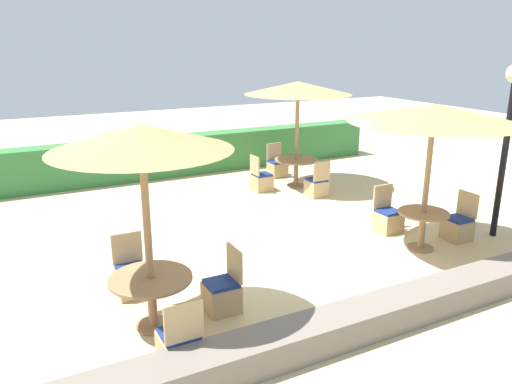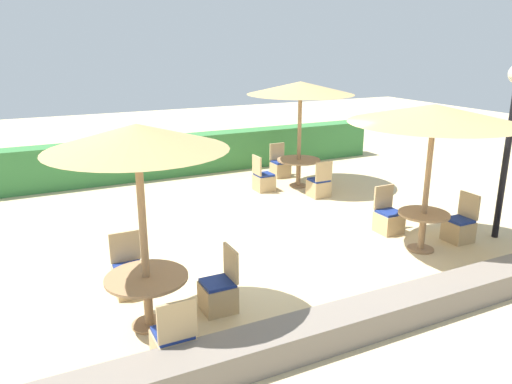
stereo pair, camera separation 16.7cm
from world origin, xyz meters
name	(u,v)px [view 1 (the left image)]	position (x,y,z in m)	size (l,w,h in m)	color
ground_plane	(271,246)	(0.00, 0.00, 0.00)	(40.00, 40.00, 0.00)	#D1BA8C
hedge_row	(171,156)	(0.00, 5.90, 0.56)	(13.00, 0.70, 1.12)	#387A3D
stone_border	(384,313)	(0.00, -3.12, 0.20)	(10.00, 0.56, 0.40)	slate
lamp_post	(510,117)	(4.19, -1.56, 2.35)	(0.36, 0.36, 3.32)	black
parasol_front_right	(434,114)	(2.41, -1.39, 2.50)	(2.94, 2.94, 2.68)	#93704C
round_table_front_right	(423,221)	(2.41, -1.39, 0.54)	(0.91, 0.91, 0.72)	#93704C
patio_chair_front_right_north	(388,219)	(2.47, -0.41, 0.26)	(0.46, 0.46, 0.93)	tan
patio_chair_front_right_east	(458,227)	(3.38, -1.38, 0.26)	(0.46, 0.46, 0.93)	tan
parasol_back_right	(298,88)	(2.58, 3.27, 2.56)	(2.73, 2.73, 2.74)	#93704C
round_table_back_right	(296,164)	(2.58, 3.27, 0.59)	(1.14, 1.14, 0.73)	#93704C
patio_chair_back_right_west	(261,181)	(1.56, 3.31, 0.26)	(0.46, 0.46, 0.93)	tan
patio_chair_back_right_south	(317,186)	(2.55, 2.24, 0.26)	(0.46, 0.46, 0.93)	tan
patio_chair_back_right_north	(277,167)	(2.63, 4.36, 0.26)	(0.46, 0.46, 0.93)	tan
parasol_front_left	(141,139)	(-2.75, -1.70, 2.57)	(2.25, 2.25, 2.75)	#93704C
round_table_front_left	(151,288)	(-2.75, -1.70, 0.58)	(1.10, 1.10, 0.73)	#93704C
patio_chair_front_left_north	(132,278)	(-2.77, -0.67, 0.26)	(0.46, 0.46, 0.93)	tan
patio_chair_front_left_south	(180,346)	(-2.71, -2.69, 0.26)	(0.46, 0.46, 0.93)	tan
patio_chair_front_left_east	(223,293)	(-1.75, -1.74, 0.26)	(0.46, 0.46, 0.93)	tan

